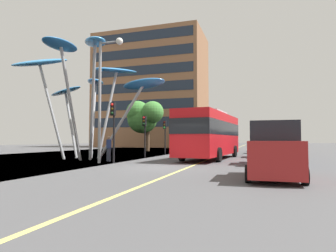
# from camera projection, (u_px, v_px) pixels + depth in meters

# --- Properties ---
(ground) EXTENTS (120.00, 240.00, 0.10)m
(ground) POSITION_uv_depth(u_px,v_px,m) (147.00, 168.00, 15.28)
(ground) COLOR #4C4C4F
(red_bus) EXTENTS (3.53, 10.43, 3.63)m
(red_bus) POSITION_uv_depth(u_px,v_px,m) (210.00, 133.00, 21.90)
(red_bus) COLOR red
(red_bus) RESTS_ON ground
(leaf_sculpture) EXTENTS (12.17, 10.95, 8.47)m
(leaf_sculpture) POSITION_uv_depth(u_px,v_px,m) (89.00, 77.00, 22.12)
(leaf_sculpture) COLOR #9EA0A5
(leaf_sculpture) RESTS_ON ground
(traffic_light_kerb_near) EXTENTS (0.28, 0.42, 3.75)m
(traffic_light_kerb_near) POSITION_uv_depth(u_px,v_px,m) (113.00, 119.00, 17.82)
(traffic_light_kerb_near) COLOR black
(traffic_light_kerb_near) RESTS_ON ground
(traffic_light_kerb_far) EXTENTS (0.28, 0.42, 3.38)m
(traffic_light_kerb_far) POSITION_uv_depth(u_px,v_px,m) (145.00, 127.00, 23.39)
(traffic_light_kerb_far) COLOR black
(traffic_light_kerb_far) RESTS_ON ground
(traffic_light_island_mid) EXTENTS (0.28, 0.42, 3.31)m
(traffic_light_island_mid) POSITION_uv_depth(u_px,v_px,m) (165.00, 130.00, 28.48)
(traffic_light_island_mid) COLOR black
(traffic_light_island_mid) RESTS_ON ground
(car_parked_near) EXTENTS (1.97, 3.93, 2.13)m
(car_parked_near) POSITION_uv_depth(u_px,v_px,m) (274.00, 152.00, 10.72)
(car_parked_near) COLOR maroon
(car_parked_near) RESTS_ON ground
(car_parked_mid) EXTENTS (2.08, 3.85, 2.30)m
(car_parked_mid) POSITION_uv_depth(u_px,v_px,m) (271.00, 146.00, 16.98)
(car_parked_mid) COLOR navy
(car_parked_mid) RESTS_ON ground
(car_parked_far) EXTENTS (1.93, 4.53, 2.37)m
(car_parked_far) POSITION_uv_depth(u_px,v_px,m) (271.00, 144.00, 23.67)
(car_parked_far) COLOR navy
(car_parked_far) RESTS_ON ground
(car_side_street) EXTENTS (2.09, 4.13, 2.32)m
(car_side_street) POSITION_uv_depth(u_px,v_px,m) (267.00, 143.00, 30.38)
(car_side_street) COLOR navy
(car_side_street) RESTS_ON ground
(car_far_side) EXTENTS (1.93, 4.04, 2.10)m
(car_far_side) POSITION_uv_depth(u_px,v_px,m) (264.00, 143.00, 35.90)
(car_far_side) COLOR #2D5138
(car_far_side) RESTS_ON ground
(street_lamp) EXTENTS (1.66, 0.44, 7.80)m
(street_lamp) POSITION_uv_depth(u_px,v_px,m) (105.00, 84.00, 18.06)
(street_lamp) COLOR gray
(street_lamp) RESTS_ON ground
(tree_pavement_near) EXTENTS (5.17, 4.47, 6.44)m
(tree_pavement_near) POSITION_uv_depth(u_px,v_px,m) (144.00, 116.00, 36.91)
(tree_pavement_near) COLOR brown
(tree_pavement_near) RESTS_ON ground
(pedestrian) EXTENTS (0.34, 0.34, 1.70)m
(pedestrian) POSITION_uv_depth(u_px,v_px,m) (109.00, 149.00, 19.36)
(pedestrian) COLOR #2D3342
(pedestrian) RESTS_ON ground
(backdrop_building) EXTENTS (21.64, 12.25, 22.72)m
(backdrop_building) POSITION_uv_depth(u_px,v_px,m) (152.00, 92.00, 59.46)
(backdrop_building) COLOR #8E6042
(backdrop_building) RESTS_ON ground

